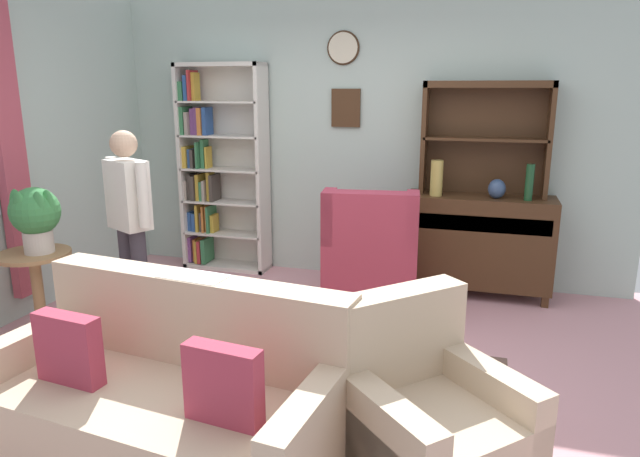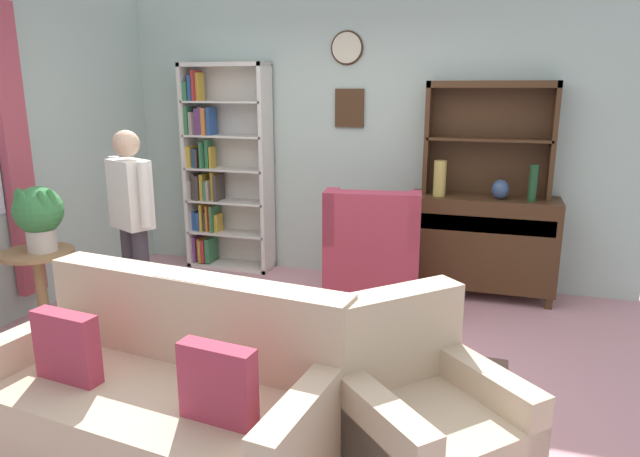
{
  "view_description": "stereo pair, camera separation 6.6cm",
  "coord_description": "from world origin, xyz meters",
  "px_view_note": "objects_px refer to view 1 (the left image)",
  "views": [
    {
      "loc": [
        1.13,
        -3.3,
        1.87
      ],
      "look_at": [
        0.1,
        0.2,
        0.95
      ],
      "focal_mm": 31.68,
      "sensor_mm": 36.0,
      "label": 1
    },
    {
      "loc": [
        1.19,
        -3.28,
        1.87
      ],
      "look_at": [
        0.1,
        0.2,
        0.95
      ],
      "focal_mm": 31.68,
      "sensor_mm": 36.0,
      "label": 2
    }
  ],
  "objects_px": {
    "vase_tall": "(437,178)",
    "coffee_table": "(232,330)",
    "person_reading": "(130,217)",
    "sideboard": "(478,241)",
    "bookshelf": "(217,171)",
    "wingback_chair": "(370,264)",
    "sideboard_hutch": "(486,123)",
    "vase_round": "(497,189)",
    "book_stack": "(247,318)",
    "couch_floral": "(168,402)",
    "potted_plant_large": "(35,215)",
    "bottle_wine": "(529,182)",
    "potted_plant_small": "(102,310)",
    "armchair_floral": "(426,421)",
    "plant_stand": "(38,287)"
  },
  "relations": [
    {
      "from": "vase_tall",
      "to": "coffee_table",
      "type": "height_order",
      "value": "vase_tall"
    },
    {
      "from": "person_reading",
      "to": "coffee_table",
      "type": "relative_size",
      "value": 1.95
    },
    {
      "from": "sideboard",
      "to": "person_reading",
      "type": "relative_size",
      "value": 0.83
    },
    {
      "from": "bookshelf",
      "to": "wingback_chair",
      "type": "relative_size",
      "value": 2.0
    },
    {
      "from": "sideboard_hutch",
      "to": "coffee_table",
      "type": "xyz_separation_m",
      "value": [
        -1.47,
        -2.21,
        -1.21
      ]
    },
    {
      "from": "vase_round",
      "to": "book_stack",
      "type": "distance_m",
      "value": 2.58
    },
    {
      "from": "couch_floral",
      "to": "potted_plant_large",
      "type": "height_order",
      "value": "potted_plant_large"
    },
    {
      "from": "bottle_wine",
      "to": "person_reading",
      "type": "xyz_separation_m",
      "value": [
        -2.94,
        -1.47,
        -0.17
      ]
    },
    {
      "from": "person_reading",
      "to": "book_stack",
      "type": "bearing_deg",
      "value": -24.2
    },
    {
      "from": "sideboard",
      "to": "couch_floral",
      "type": "distance_m",
      "value": 3.26
    },
    {
      "from": "sideboard",
      "to": "wingback_chair",
      "type": "relative_size",
      "value": 1.24
    },
    {
      "from": "bottle_wine",
      "to": "couch_floral",
      "type": "distance_m",
      "value": 3.46
    },
    {
      "from": "sideboard",
      "to": "potted_plant_small",
      "type": "bearing_deg",
      "value": -148.29
    },
    {
      "from": "wingback_chair",
      "to": "potted_plant_large",
      "type": "distance_m",
      "value": 2.65
    },
    {
      "from": "armchair_floral",
      "to": "book_stack",
      "type": "bearing_deg",
      "value": 153.79
    },
    {
      "from": "bookshelf",
      "to": "potted_plant_large",
      "type": "height_order",
      "value": "bookshelf"
    },
    {
      "from": "vase_round",
      "to": "bottle_wine",
      "type": "xyz_separation_m",
      "value": [
        0.26,
        -0.02,
        0.07
      ]
    },
    {
      "from": "plant_stand",
      "to": "book_stack",
      "type": "relative_size",
      "value": 3.37
    },
    {
      "from": "armchair_floral",
      "to": "vase_round",
      "type": "bearing_deg",
      "value": 83.46
    },
    {
      "from": "plant_stand",
      "to": "potted_plant_small",
      "type": "distance_m",
      "value": 0.49
    },
    {
      "from": "person_reading",
      "to": "vase_round",
      "type": "bearing_deg",
      "value": 29.17
    },
    {
      "from": "plant_stand",
      "to": "potted_plant_small",
      "type": "xyz_separation_m",
      "value": [
        0.35,
        0.25,
        -0.24
      ]
    },
    {
      "from": "vase_tall",
      "to": "vase_round",
      "type": "bearing_deg",
      "value": 1.49
    },
    {
      "from": "sideboard",
      "to": "potted_plant_small",
      "type": "xyz_separation_m",
      "value": [
        -2.76,
        -1.71,
        -0.33
      ]
    },
    {
      "from": "sideboard",
      "to": "plant_stand",
      "type": "bearing_deg",
      "value": -147.76
    },
    {
      "from": "sideboard",
      "to": "vase_round",
      "type": "bearing_deg",
      "value": -27.17
    },
    {
      "from": "person_reading",
      "to": "book_stack",
      "type": "distance_m",
      "value": 1.37
    },
    {
      "from": "wingback_chair",
      "to": "vase_tall",
      "type": "bearing_deg",
      "value": 45.64
    },
    {
      "from": "wingback_chair",
      "to": "book_stack",
      "type": "relative_size",
      "value": 5.11
    },
    {
      "from": "couch_floral",
      "to": "armchair_floral",
      "type": "bearing_deg",
      "value": 10.45
    },
    {
      "from": "person_reading",
      "to": "coffee_table",
      "type": "bearing_deg",
      "value": -26.54
    },
    {
      "from": "couch_floral",
      "to": "wingback_chair",
      "type": "xyz_separation_m",
      "value": [
        0.57,
        2.34,
        0.07
      ]
    },
    {
      "from": "sideboard",
      "to": "potted_plant_large",
      "type": "xyz_separation_m",
      "value": [
        -3.06,
        -1.95,
        0.47
      ]
    },
    {
      "from": "sideboard",
      "to": "bottle_wine",
      "type": "height_order",
      "value": "bottle_wine"
    },
    {
      "from": "bookshelf",
      "to": "vase_round",
      "type": "height_order",
      "value": "bookshelf"
    },
    {
      "from": "person_reading",
      "to": "plant_stand",
      "type": "bearing_deg",
      "value": -144.56
    },
    {
      "from": "sideboard_hutch",
      "to": "plant_stand",
      "type": "relative_size",
      "value": 1.59
    },
    {
      "from": "potted_plant_large",
      "to": "book_stack",
      "type": "relative_size",
      "value": 2.35
    },
    {
      "from": "bottle_wine",
      "to": "armchair_floral",
      "type": "bearing_deg",
      "value": -102.19
    },
    {
      "from": "wingback_chair",
      "to": "bookshelf",
      "type": "bearing_deg",
      "value": 159.41
    },
    {
      "from": "vase_tall",
      "to": "potted_plant_small",
      "type": "xyz_separation_m",
      "value": [
        -2.37,
        -1.63,
        -0.89
      ]
    },
    {
      "from": "potted_plant_large",
      "to": "book_stack",
      "type": "distance_m",
      "value": 1.78
    },
    {
      "from": "potted_plant_large",
      "to": "potted_plant_small",
      "type": "relative_size",
      "value": 1.52
    },
    {
      "from": "vase_round",
      "to": "plant_stand",
      "type": "xyz_separation_m",
      "value": [
        -3.24,
        -1.89,
        -0.58
      ]
    },
    {
      "from": "couch_floral",
      "to": "armchair_floral",
      "type": "xyz_separation_m",
      "value": [
        1.27,
        0.23,
        -0.02
      ]
    },
    {
      "from": "bottle_wine",
      "to": "armchair_floral",
      "type": "height_order",
      "value": "bottle_wine"
    },
    {
      "from": "bookshelf",
      "to": "potted_plant_large",
      "type": "bearing_deg",
      "value": -101.92
    },
    {
      "from": "couch_floral",
      "to": "armchair_floral",
      "type": "distance_m",
      "value": 1.3
    },
    {
      "from": "armchair_floral",
      "to": "wingback_chair",
      "type": "height_order",
      "value": "wingback_chair"
    },
    {
      "from": "sideboard_hutch",
      "to": "potted_plant_large",
      "type": "relative_size",
      "value": 2.28
    }
  ]
}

